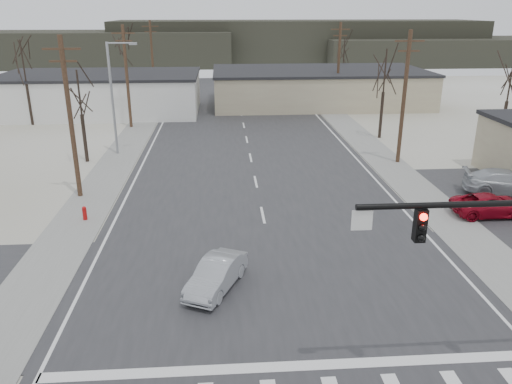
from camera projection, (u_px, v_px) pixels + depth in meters
ground at (278, 287)px, 21.73m from camera, size 140.00×140.00×0.00m
main_road at (255, 177)px, 35.77m from camera, size 18.00×110.00×0.05m
cross_road at (278, 286)px, 21.73m from camera, size 90.00×10.00×0.04m
sidewalk_left at (118, 160)px, 39.75m from camera, size 3.00×90.00×0.06m
sidewalk_right at (379, 155)px, 41.14m from camera, size 3.00×90.00×0.06m
fire_hydrant at (85, 213)px, 28.40m from camera, size 0.24×0.24×0.87m
building_left_far at (102, 93)px, 57.35m from camera, size 22.30×12.30×4.50m
building_right_far at (318, 87)px, 62.84m from camera, size 26.30×14.30×4.30m
upole_left_b at (70, 116)px, 30.41m from camera, size 2.20×0.30×10.00m
upole_left_c at (127, 75)px, 49.13m from camera, size 2.20×0.30×10.00m
upole_left_d at (152, 57)px, 67.85m from camera, size 2.20×0.30×10.00m
upole_right_a at (404, 96)px, 37.53m from camera, size 2.20×0.30×10.00m
upole_right_b at (338, 65)px, 58.13m from camera, size 2.20×0.30×10.00m
streetlight_main at (114, 93)px, 39.86m from camera, size 2.40×0.25×9.00m
tree_left_near at (79, 95)px, 37.80m from camera, size 3.30×3.30×7.35m
tree_right_mid at (385, 73)px, 44.84m from camera, size 3.74×3.74×8.33m
tree_left_far at (125, 53)px, 61.71m from camera, size 3.96×3.96×8.82m
tree_right_far at (344, 53)px, 69.47m from camera, size 3.52×3.52×7.84m
tree_lot at (510, 82)px, 41.84m from camera, size 3.52×3.52×7.84m
tree_left_mid at (23, 63)px, 49.95m from camera, size 3.96×3.96×8.82m
hill_left at (63, 49)px, 104.35m from camera, size 70.00×18.00×7.00m
hill_center at (297, 42)px, 111.03m from camera, size 80.00×18.00×9.00m
hill_right at (461, 51)px, 108.31m from camera, size 60.00×18.00×5.50m
sedan_crossing at (216, 275)px, 21.35m from camera, size 2.90×4.18×1.31m
car_far_a at (232, 91)px, 68.82m from camera, size 2.94×5.18×1.42m
car_far_b at (243, 86)px, 73.20m from camera, size 3.21×4.69×1.48m
car_parked_red at (491, 205)px, 29.00m from camera, size 4.54×2.12×1.26m
car_parked_silver at (507, 183)px, 32.29m from camera, size 5.75×3.44×1.56m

